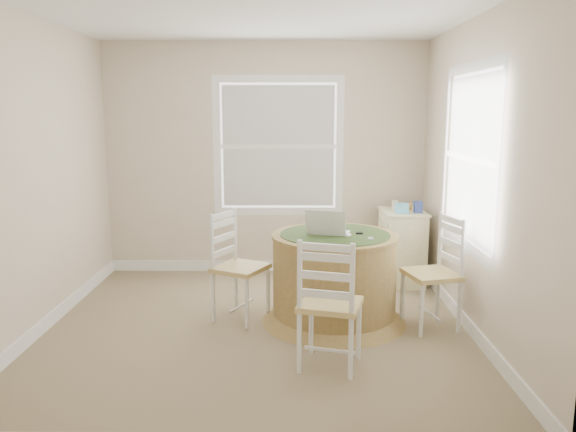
{
  "coord_description": "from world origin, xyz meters",
  "views": [
    {
      "loc": [
        0.29,
        -4.55,
        1.83
      ],
      "look_at": [
        0.27,
        0.45,
        0.9
      ],
      "focal_mm": 35.0,
      "sensor_mm": 36.0,
      "label": 1
    }
  ],
  "objects_px": {
    "chair_left": "(241,267)",
    "chair_right": "(431,274)",
    "laptop": "(328,230)",
    "round_table": "(334,274)",
    "chair_near": "(330,304)",
    "corner_chest": "(402,247)"
  },
  "relations": [
    {
      "from": "chair_right",
      "to": "laptop",
      "type": "xyz_separation_m",
      "value": [
        -0.87,
        0.16,
        0.34
      ]
    },
    {
      "from": "chair_right",
      "to": "chair_near",
      "type": "bearing_deg",
      "value": -64.4
    },
    {
      "from": "chair_left",
      "to": "chair_right",
      "type": "distance_m",
      "value": 1.65
    },
    {
      "from": "chair_near",
      "to": "chair_right",
      "type": "height_order",
      "value": "same"
    },
    {
      "from": "laptop",
      "to": "round_table",
      "type": "bearing_deg",
      "value": -169.43
    },
    {
      "from": "round_table",
      "to": "chair_left",
      "type": "relative_size",
      "value": 1.34
    },
    {
      "from": "round_table",
      "to": "laptop",
      "type": "height_order",
      "value": "laptop"
    },
    {
      "from": "chair_left",
      "to": "corner_chest",
      "type": "xyz_separation_m",
      "value": [
        1.64,
        1.1,
        -0.08
      ]
    },
    {
      "from": "chair_left",
      "to": "chair_near",
      "type": "xyz_separation_m",
      "value": [
        0.73,
        -0.95,
        0.0
      ]
    },
    {
      "from": "round_table",
      "to": "chair_near",
      "type": "xyz_separation_m",
      "value": [
        -0.1,
        -0.91,
        0.05
      ]
    },
    {
      "from": "chair_right",
      "to": "laptop",
      "type": "distance_m",
      "value": 0.95
    },
    {
      "from": "round_table",
      "to": "chair_right",
      "type": "height_order",
      "value": "chair_right"
    },
    {
      "from": "round_table",
      "to": "laptop",
      "type": "relative_size",
      "value": 3.12
    },
    {
      "from": "chair_near",
      "to": "laptop",
      "type": "xyz_separation_m",
      "value": [
        0.04,
        0.92,
        0.34
      ]
    },
    {
      "from": "chair_right",
      "to": "corner_chest",
      "type": "distance_m",
      "value": 1.29
    },
    {
      "from": "chair_near",
      "to": "chair_left",
      "type": "bearing_deg",
      "value": -36.68
    },
    {
      "from": "chair_right",
      "to": "round_table",
      "type": "bearing_deg",
      "value": -114.82
    },
    {
      "from": "round_table",
      "to": "chair_left",
      "type": "xyz_separation_m",
      "value": [
        -0.83,
        0.04,
        0.05
      ]
    },
    {
      "from": "laptop",
      "to": "chair_left",
      "type": "bearing_deg",
      "value": 12.71
    },
    {
      "from": "chair_left",
      "to": "corner_chest",
      "type": "bearing_deg",
      "value": -28.98
    },
    {
      "from": "round_table",
      "to": "chair_left",
      "type": "distance_m",
      "value": 0.83
    },
    {
      "from": "chair_near",
      "to": "chair_right",
      "type": "xyz_separation_m",
      "value": [
        0.91,
        0.76,
        0.0
      ]
    }
  ]
}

